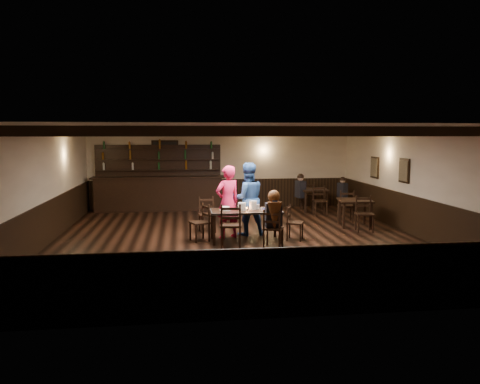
{
  "coord_description": "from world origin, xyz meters",
  "views": [
    {
      "loc": [
        -1.35,
        -11.14,
        2.54
      ],
      "look_at": [
        0.07,
        0.2,
        1.14
      ],
      "focal_mm": 35.0,
      "sensor_mm": 36.0,
      "label": 1
    }
  ],
  "objects": [
    {
      "name": "pepper_shaker",
      "position": [
        0.62,
        -0.34,
        0.8
      ],
      "size": [
        0.04,
        0.04,
        0.09
      ],
      "primitive_type": "cylinder",
      "color": "#A5A8AD",
      "rests_on": "dining_table"
    },
    {
      "name": "menu_blue",
      "position": [
        0.7,
        -0.13,
        0.75
      ],
      "size": [
        0.36,
        0.34,
        0.0
      ],
      "primitive_type": "cube",
      "rotation": [
        0.0,
        0.0,
        -0.65
      ],
      "color": "#0E1349",
      "rests_on": "dining_table"
    },
    {
      "name": "chair_near_left",
      "position": [
        -0.28,
        -0.91,
        0.59
      ],
      "size": [
        0.53,
        0.51,
        1.02
      ],
      "color": "black",
      "rests_on": "ground"
    },
    {
      "name": "man_blue",
      "position": [
        0.29,
        0.47,
        0.92
      ],
      "size": [
        0.97,
        0.79,
        1.84
      ],
      "primitive_type": "imported",
      "rotation": [
        0.0,
        0.0,
        3.26
      ],
      "color": "navy",
      "rests_on": "ground"
    },
    {
      "name": "back_table_b",
      "position": [
        3.0,
        3.83,
        0.65
      ],
      "size": [
        0.91,
        0.91,
        0.75
      ],
      "color": "black",
      "rests_on": "ground"
    },
    {
      "name": "bar_counter",
      "position": [
        -2.12,
        4.72,
        0.73
      ],
      "size": [
        4.39,
        0.7,
        2.2
      ],
      "color": "black",
      "rests_on": "ground"
    },
    {
      "name": "menu_red",
      "position": [
        0.71,
        -0.38,
        0.75
      ],
      "size": [
        0.36,
        0.29,
        0.0
      ],
      "primitive_type": "cube",
      "rotation": [
        0.0,
        0.0,
        0.24
      ],
      "color": "#A01511",
      "rests_on": "dining_table"
    },
    {
      "name": "chair_end_right",
      "position": [
        1.29,
        -0.23,
        0.49
      ],
      "size": [
        0.5,
        0.51,
        0.84
      ],
      "color": "black",
      "rests_on": "ground"
    },
    {
      "name": "drink_glass",
      "position": [
        0.46,
        -0.14,
        0.81
      ],
      "size": [
        0.08,
        0.08,
        0.12
      ],
      "primitive_type": "cylinder",
      "color": "silver",
      "rests_on": "dining_table"
    },
    {
      "name": "bg_patron_right",
      "position": [
        3.96,
        3.78,
        0.8
      ],
      "size": [
        0.3,
        0.38,
        0.68
      ],
      "color": "black",
      "rests_on": "ground"
    },
    {
      "name": "woman_pink",
      "position": [
        -0.24,
        0.17,
        0.9
      ],
      "size": [
        0.77,
        0.66,
        1.79
      ],
      "primitive_type": "imported",
      "rotation": [
        0.0,
        0.0,
        3.57
      ],
      "color": "#E12D65",
      "rests_on": "ground"
    },
    {
      "name": "salt_shaker",
      "position": [
        0.53,
        -0.35,
        0.8
      ],
      "size": [
        0.03,
        0.03,
        0.09
      ],
      "primitive_type": "cylinder",
      "color": "silver",
      "rests_on": "dining_table"
    },
    {
      "name": "dining_table",
      "position": [
        0.16,
        -0.23,
        0.68
      ],
      "size": [
        1.7,
        0.85,
        0.75
      ],
      "color": "black",
      "rests_on": "ground"
    },
    {
      "name": "cake",
      "position": [
        -0.33,
        -0.17,
        0.79
      ],
      "size": [
        0.27,
        0.27,
        0.09
      ],
      "color": "white",
      "rests_on": "dining_table"
    },
    {
      "name": "plate_stack_a",
      "position": [
        0.06,
        -0.24,
        0.84
      ],
      "size": [
        0.19,
        0.19,
        0.18
      ],
      "primitive_type": "cylinder",
      "color": "white",
      "rests_on": "dining_table"
    },
    {
      "name": "back_table_a",
      "position": [
        3.41,
        1.19,
        0.65
      ],
      "size": [
        1.01,
        1.01,
        0.75
      ],
      "color": "black",
      "rests_on": "ground"
    },
    {
      "name": "room_shell",
      "position": [
        0.01,
        0.04,
        1.75
      ],
      "size": [
        9.02,
        10.02,
        2.71
      ],
      "color": "beige",
      "rests_on": "ground"
    },
    {
      "name": "ground",
      "position": [
        0.0,
        0.0,
        0.0
      ],
      "size": [
        10.0,
        10.0,
        0.0
      ],
      "primitive_type": "plane",
      "color": "black",
      "rests_on": "ground"
    },
    {
      "name": "tea_light",
      "position": [
        0.19,
        -0.17,
        0.78
      ],
      "size": [
        0.04,
        0.04,
        0.06
      ],
      "color": "#A5A8AD",
      "rests_on": "dining_table"
    },
    {
      "name": "chair_near_right",
      "position": [
        0.65,
        -1.06,
        0.52
      ],
      "size": [
        0.54,
        0.53,
        0.89
      ],
      "color": "black",
      "rests_on": "ground"
    },
    {
      "name": "chair_far_pushed",
      "position": [
        -0.71,
        1.02,
        0.53
      ],
      "size": [
        0.46,
        0.44,
        0.91
      ],
      "color": "black",
      "rests_on": "ground"
    },
    {
      "name": "bg_patron_left",
      "position": [
        2.54,
        3.84,
        0.86
      ],
      "size": [
        0.31,
        0.43,
        0.8
      ],
      "color": "black",
      "rests_on": "ground"
    },
    {
      "name": "plate_stack_b",
      "position": [
        0.34,
        -0.15,
        0.86
      ],
      "size": [
        0.18,
        0.18,
        0.21
      ],
      "primitive_type": "cylinder",
      "color": "white",
      "rests_on": "dining_table"
    },
    {
      "name": "chair_end_left",
      "position": [
        -0.87,
        -0.06,
        0.52
      ],
      "size": [
        0.52,
        0.53,
        0.89
      ],
      "color": "black",
      "rests_on": "ground"
    },
    {
      "name": "seated_person",
      "position": [
        0.68,
        -1.01,
        0.86
      ],
      "size": [
        0.36,
        0.54,
        0.88
      ],
      "color": "black",
      "rests_on": "ground"
    }
  ]
}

